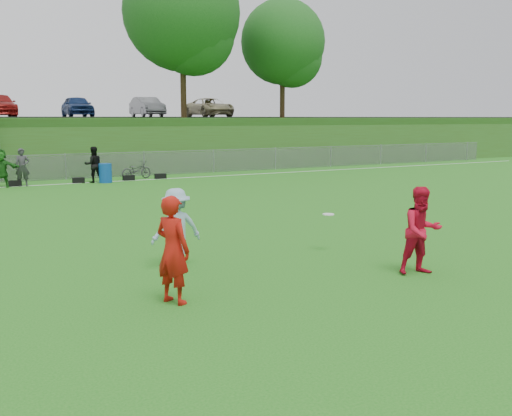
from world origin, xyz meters
TOP-DOWN VIEW (x-y plane):
  - ground at (0.00, 0.00)m, footprint 120.00×120.00m
  - sideline_far at (0.00, 18.00)m, footprint 60.00×0.10m
  - fence at (0.00, 20.00)m, footprint 58.00×0.06m
  - berm at (0.00, 31.00)m, footprint 120.00×18.00m
  - parking_lot at (0.00, 33.00)m, footprint 120.00×12.00m
  - tree_green_near at (8.16, 24.42)m, footprint 7.14×7.14m
  - tree_green_far at (16.16, 25.92)m, footprint 5.88×5.88m
  - car_row at (-1.17, 32.00)m, footprint 32.04×5.18m
  - spectator_row at (-2.82, 18.00)m, footprint 7.66×0.85m
  - gear_bags at (1.14, 18.10)m, footprint 7.32×0.32m
  - player_red_left at (-1.84, -0.62)m, footprint 0.69×0.78m
  - player_red_center at (3.04, -1.21)m, footprint 0.96×0.82m
  - player_blue at (-1.00, 1.51)m, footprint 1.08×0.65m
  - frisbee at (2.54, 1.21)m, footprint 0.27×0.27m
  - recycling_bin at (1.41, 17.71)m, footprint 0.66×0.66m
  - bicycle at (3.16, 18.62)m, footprint 1.78×1.05m

SIDE VIEW (x-z plane):
  - ground at x=0.00m, z-range 0.00..0.00m
  - sideline_far at x=0.00m, z-range 0.00..0.01m
  - gear_bags at x=1.14m, z-range 0.00..0.26m
  - bicycle at x=3.16m, z-range 0.00..0.89m
  - recycling_bin at x=1.41m, z-range 0.00..0.90m
  - fence at x=0.00m, z-range 0.00..1.30m
  - player_blue at x=-1.00m, z-range 0.00..1.63m
  - spectator_row at x=-2.82m, z-range 0.00..1.69m
  - frisbee at x=2.54m, z-range 0.85..0.87m
  - player_red_center at x=3.04m, z-range 0.00..1.72m
  - player_red_left at x=-1.84m, z-range 0.00..1.80m
  - berm at x=0.00m, z-range 0.00..3.00m
  - parking_lot at x=0.00m, z-range 3.00..3.10m
  - car_row at x=-1.17m, z-range 3.10..4.54m
  - tree_green_far at x=16.16m, z-range 3.87..12.06m
  - tree_green_near at x=8.16m, z-range 4.06..14.00m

